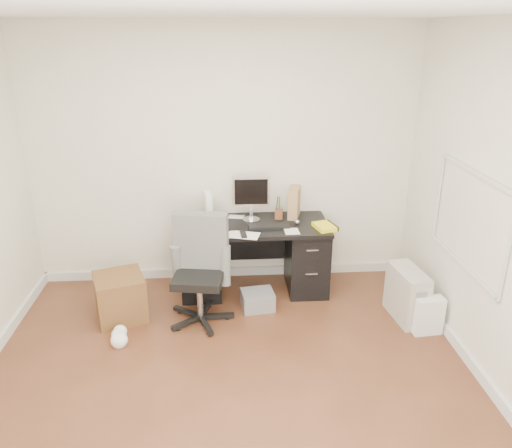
{
  "coord_description": "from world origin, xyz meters",
  "views": [
    {
      "loc": [
        -0.01,
        -3.07,
        2.61
      ],
      "look_at": [
        0.28,
        1.2,
        0.93
      ],
      "focal_mm": 35.0,
      "sensor_mm": 36.0,
      "label": 1
    }
  ],
  "objects_px": {
    "desk": "(255,255)",
    "keyboard": "(269,226)",
    "lcd_monitor": "(251,199)",
    "office_chair": "(199,272)",
    "pc_tower": "(407,294)",
    "wicker_basket": "(120,297)"
  },
  "relations": [
    {
      "from": "office_chair",
      "to": "pc_tower",
      "type": "relative_size",
      "value": 2.04
    },
    {
      "from": "keyboard",
      "to": "office_chair",
      "type": "bearing_deg",
      "value": -148.36
    },
    {
      "from": "desk",
      "to": "wicker_basket",
      "type": "xyz_separation_m",
      "value": [
        -1.32,
        -0.48,
        -0.18
      ]
    },
    {
      "from": "lcd_monitor",
      "to": "pc_tower",
      "type": "bearing_deg",
      "value": -26.98
    },
    {
      "from": "desk",
      "to": "lcd_monitor",
      "type": "bearing_deg",
      "value": 106.26
    },
    {
      "from": "wicker_basket",
      "to": "office_chair",
      "type": "bearing_deg",
      "value": -7.72
    },
    {
      "from": "desk",
      "to": "lcd_monitor",
      "type": "height_order",
      "value": "lcd_monitor"
    },
    {
      "from": "keyboard",
      "to": "pc_tower",
      "type": "xyz_separation_m",
      "value": [
        1.27,
        -0.56,
        -0.51
      ]
    },
    {
      "from": "keyboard",
      "to": "office_chair",
      "type": "relative_size",
      "value": 0.4
    },
    {
      "from": "desk",
      "to": "pc_tower",
      "type": "distance_m",
      "value": 1.56
    },
    {
      "from": "desk",
      "to": "pc_tower",
      "type": "xyz_separation_m",
      "value": [
        1.41,
        -0.66,
        -0.15
      ]
    },
    {
      "from": "office_chair",
      "to": "pc_tower",
      "type": "xyz_separation_m",
      "value": [
        1.96,
        -0.08,
        -0.26
      ]
    },
    {
      "from": "wicker_basket",
      "to": "desk",
      "type": "bearing_deg",
      "value": 19.86
    },
    {
      "from": "office_chair",
      "to": "desk",
      "type": "bearing_deg",
      "value": 55.12
    },
    {
      "from": "lcd_monitor",
      "to": "office_chair",
      "type": "bearing_deg",
      "value": -127.11
    },
    {
      "from": "pc_tower",
      "to": "wicker_basket",
      "type": "bearing_deg",
      "value": 169.0
    },
    {
      "from": "desk",
      "to": "keyboard",
      "type": "xyz_separation_m",
      "value": [
        0.14,
        -0.1,
        0.36
      ]
    },
    {
      "from": "office_chair",
      "to": "pc_tower",
      "type": "bearing_deg",
      "value": 6.55
    },
    {
      "from": "keyboard",
      "to": "pc_tower",
      "type": "relative_size",
      "value": 0.81
    },
    {
      "from": "pc_tower",
      "to": "wicker_basket",
      "type": "relative_size",
      "value": 1.14
    },
    {
      "from": "desk",
      "to": "wicker_basket",
      "type": "relative_size",
      "value": 3.4
    },
    {
      "from": "wicker_basket",
      "to": "keyboard",
      "type": "bearing_deg",
      "value": 14.6
    }
  ]
}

